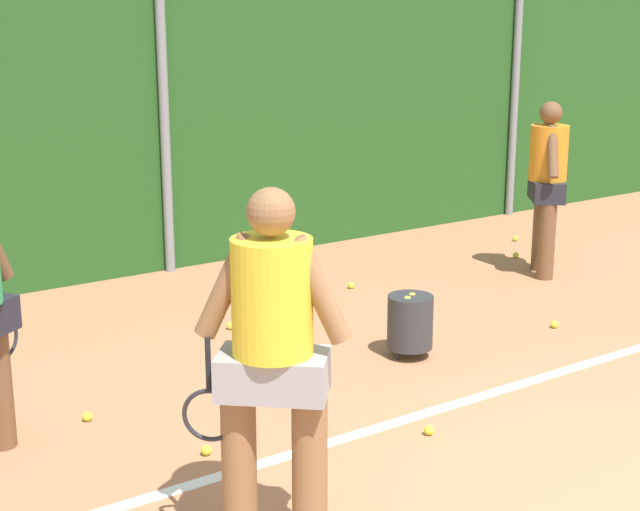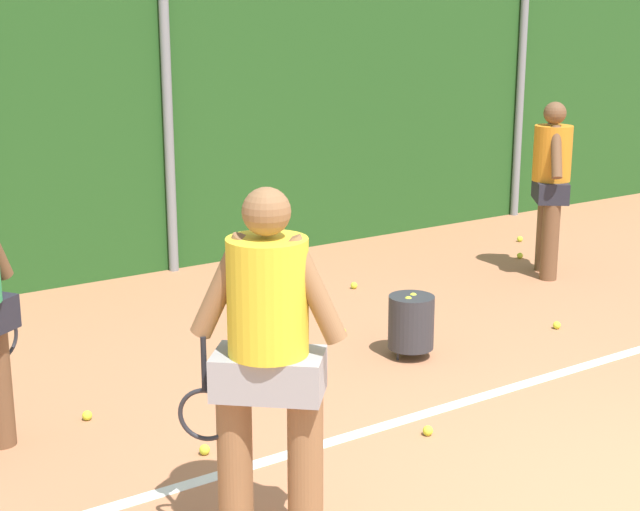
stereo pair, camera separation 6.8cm
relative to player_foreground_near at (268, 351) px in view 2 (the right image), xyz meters
name	(u,v)px [view 2 (the right image)]	position (x,y,z in m)	size (l,w,h in m)	color
ground_plane	(458,414)	(1.88, 0.65, -1.04)	(26.42, 26.42, 0.00)	#B2704C
hedge_fence_backdrop	(160,100)	(1.88, 5.24, 0.71)	(17.17, 0.25, 3.51)	#23511E
fence_post_center	(167,84)	(1.88, 5.07, 0.88)	(0.10, 0.10, 3.85)	gray
fence_post_right	(522,67)	(6.83, 5.07, 0.88)	(0.10, 0.10, 3.85)	gray
court_baseline_paint	(445,407)	(1.88, 0.78, -1.04)	(12.55, 0.10, 0.01)	white
player_foreground_near	(268,351)	(0.00, 0.00, 0.00)	(0.69, 0.60, 1.86)	#8C603D
player_backcourt_far	(551,179)	(4.98, 2.78, -0.05)	(0.56, 0.61, 1.77)	brown
ball_hopper	(411,322)	(2.31, 1.69, -0.75)	(0.36, 0.36, 0.51)	#2D2D33
tennis_ball_0	(205,450)	(0.17, 1.07, -1.01)	(0.07, 0.07, 0.07)	#CCDB33
tennis_ball_1	(542,246)	(5.76, 3.56, -1.01)	(0.07, 0.07, 0.07)	#CCDB33
tennis_ball_2	(520,239)	(5.80, 3.95, -1.01)	(0.07, 0.07, 0.07)	#CCDB33
tennis_ball_4	(87,415)	(-0.24, 1.97, -1.01)	(0.07, 0.07, 0.07)	#CCDB33
tennis_ball_6	(520,256)	(5.24, 3.39, -1.01)	(0.07, 0.07, 0.07)	#CCDB33
tennis_ball_7	(230,301)	(1.80, 3.70, -1.01)	(0.07, 0.07, 0.07)	#CCDB33
tennis_ball_8	(342,332)	(2.16, 2.41, -1.01)	(0.07, 0.07, 0.07)	#CCDB33
tennis_ball_10	(354,285)	(3.05, 3.47, -1.01)	(0.07, 0.07, 0.07)	#CCDB33
tennis_ball_11	(428,431)	(1.49, 0.51, -1.01)	(0.07, 0.07, 0.07)	#CCDB33
tennis_ball_12	(232,325)	(1.47, 3.07, -1.01)	(0.07, 0.07, 0.07)	#CCDB33
tennis_ball_13	(557,325)	(3.78, 1.51, -1.01)	(0.07, 0.07, 0.07)	#CCDB33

